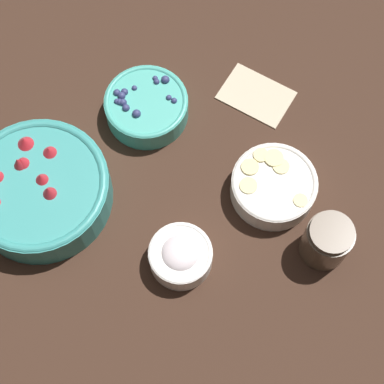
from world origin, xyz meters
TOP-DOWN VIEW (x-y plane):
  - ground_plane at (0.00, 0.00)m, footprint 4.00×4.00m
  - bowl_strawberries at (-0.22, -0.04)m, footprint 0.25×0.25m
  - bowl_blueberries at (-0.05, 0.14)m, footprint 0.15×0.15m
  - bowl_bananas at (0.18, -0.00)m, footprint 0.15×0.15m
  - bowl_cream at (0.03, -0.14)m, footprint 0.11×0.11m
  - jar_chocolate at (0.27, -0.11)m, footprint 0.08×0.08m
  - napkin at (0.15, 0.19)m, footprint 0.16×0.14m

SIDE VIEW (x-z plane):
  - ground_plane at x=0.00m, z-range 0.00..0.00m
  - napkin at x=0.15m, z-range 0.00..0.01m
  - bowl_bananas at x=0.18m, z-range 0.00..0.05m
  - bowl_blueberries at x=-0.05m, z-range 0.00..0.06m
  - bowl_cream at x=0.03m, z-range 0.00..0.06m
  - bowl_strawberries at x=-0.22m, z-range 0.00..0.09m
  - jar_chocolate at x=0.27m, z-range 0.00..0.09m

